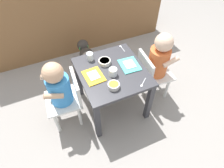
{
  "coord_description": "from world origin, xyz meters",
  "views": [
    {
      "loc": [
        -0.45,
        -1.02,
        1.58
      ],
      "look_at": [
        0.0,
        0.0,
        0.31
      ],
      "focal_mm": 30.8,
      "sensor_mm": 36.0,
      "label": 1
    }
  ],
  "objects_px": {
    "food_tray_right": "(129,65)",
    "water_cup_right": "(113,72)",
    "spoon_by_left_tray": "(143,83)",
    "cereal_bowl_left_side": "(114,85)",
    "veggie_bowl_far": "(105,62)",
    "spoon_by_right_tray": "(122,48)",
    "water_cup_left": "(90,57)",
    "seated_child_left": "(60,88)",
    "seated_child_right": "(158,60)",
    "dining_table": "(112,78)",
    "dog": "(87,56)",
    "food_tray_left": "(94,76)"
  },
  "relations": [
    {
      "from": "water_cup_left",
      "to": "water_cup_right",
      "type": "distance_m",
      "value": 0.27
    },
    {
      "from": "food_tray_right",
      "to": "spoon_by_left_tray",
      "type": "bearing_deg",
      "value": -89.6
    },
    {
      "from": "dog",
      "to": "spoon_by_left_tray",
      "type": "height_order",
      "value": "spoon_by_left_tray"
    },
    {
      "from": "dog",
      "to": "food_tray_left",
      "type": "bearing_deg",
      "value": -101.15
    },
    {
      "from": "seated_child_right",
      "to": "water_cup_left",
      "type": "distance_m",
      "value": 0.6
    },
    {
      "from": "dog",
      "to": "food_tray_left",
      "type": "distance_m",
      "value": 0.65
    },
    {
      "from": "water_cup_right",
      "to": "cereal_bowl_left_side",
      "type": "distance_m",
      "value": 0.13
    },
    {
      "from": "seated_child_left",
      "to": "seated_child_right",
      "type": "distance_m",
      "value": 0.87
    },
    {
      "from": "seated_child_left",
      "to": "food_tray_left",
      "type": "distance_m",
      "value": 0.28
    },
    {
      "from": "seated_child_right",
      "to": "food_tray_left",
      "type": "xyz_separation_m",
      "value": [
        -0.59,
        0.02,
        0.03
      ]
    },
    {
      "from": "water_cup_right",
      "to": "spoon_by_right_tray",
      "type": "xyz_separation_m",
      "value": [
        0.21,
        0.28,
        -0.02
      ]
    },
    {
      "from": "spoon_by_right_tray",
      "to": "water_cup_left",
      "type": "bearing_deg",
      "value": -174.13
    },
    {
      "from": "cereal_bowl_left_side",
      "to": "spoon_by_left_tray",
      "type": "relative_size",
      "value": 1.07
    },
    {
      "from": "dining_table",
      "to": "seated_child_left",
      "type": "xyz_separation_m",
      "value": [
        -0.43,
        0.02,
        0.05
      ]
    },
    {
      "from": "seated_child_right",
      "to": "seated_child_left",
      "type": "bearing_deg",
      "value": 177.2
    },
    {
      "from": "spoon_by_left_tray",
      "to": "cereal_bowl_left_side",
      "type": "bearing_deg",
      "value": 165.46
    },
    {
      "from": "spoon_by_left_tray",
      "to": "water_cup_right",
      "type": "bearing_deg",
      "value": 133.77
    },
    {
      "from": "spoon_by_left_tray",
      "to": "spoon_by_right_tray",
      "type": "distance_m",
      "value": 0.46
    },
    {
      "from": "food_tray_left",
      "to": "dog",
      "type": "bearing_deg",
      "value": 78.85
    },
    {
      "from": "dining_table",
      "to": "spoon_by_left_tray",
      "type": "xyz_separation_m",
      "value": [
        0.16,
        -0.22,
        0.09
      ]
    },
    {
      "from": "water_cup_left",
      "to": "cereal_bowl_left_side",
      "type": "xyz_separation_m",
      "value": [
        0.06,
        -0.37,
        -0.01
      ]
    },
    {
      "from": "spoon_by_left_tray",
      "to": "spoon_by_right_tray",
      "type": "xyz_separation_m",
      "value": [
        0.04,
        0.46,
        0.0
      ]
    },
    {
      "from": "dog",
      "to": "spoon_by_left_tray",
      "type": "bearing_deg",
      "value": -75.33
    },
    {
      "from": "water_cup_right",
      "to": "cereal_bowl_left_side",
      "type": "xyz_separation_m",
      "value": [
        -0.05,
        -0.12,
        -0.01
      ]
    },
    {
      "from": "dining_table",
      "to": "cereal_bowl_left_side",
      "type": "height_order",
      "value": "cereal_bowl_left_side"
    },
    {
      "from": "water_cup_right",
      "to": "cereal_bowl_left_side",
      "type": "relative_size",
      "value": 0.74
    },
    {
      "from": "food_tray_right",
      "to": "veggie_bowl_far",
      "type": "xyz_separation_m",
      "value": [
        -0.18,
        0.11,
        0.01
      ]
    },
    {
      "from": "food_tray_left",
      "to": "water_cup_left",
      "type": "relative_size",
      "value": 2.79
    },
    {
      "from": "dining_table",
      "to": "seated_child_left",
      "type": "relative_size",
      "value": 0.82
    },
    {
      "from": "dining_table",
      "to": "seated_child_left",
      "type": "bearing_deg",
      "value": 177.48
    },
    {
      "from": "food_tray_right",
      "to": "water_cup_right",
      "type": "xyz_separation_m",
      "value": [
        -0.17,
        -0.04,
        0.02
      ]
    },
    {
      "from": "seated_child_right",
      "to": "spoon_by_right_tray",
      "type": "relative_size",
      "value": 7.19
    },
    {
      "from": "water_cup_left",
      "to": "water_cup_right",
      "type": "relative_size",
      "value": 1.01
    },
    {
      "from": "food_tray_right",
      "to": "spoon_by_right_tray",
      "type": "bearing_deg",
      "value": 80.04
    },
    {
      "from": "seated_child_right",
      "to": "spoon_by_left_tray",
      "type": "distance_m",
      "value": 0.34
    },
    {
      "from": "veggie_bowl_far",
      "to": "spoon_by_right_tray",
      "type": "height_order",
      "value": "veggie_bowl_far"
    },
    {
      "from": "dog",
      "to": "water_cup_right",
      "type": "bearing_deg",
      "value": -86.63
    },
    {
      "from": "dining_table",
      "to": "water_cup_right",
      "type": "height_order",
      "value": "water_cup_right"
    },
    {
      "from": "water_cup_right",
      "to": "veggie_bowl_far",
      "type": "xyz_separation_m",
      "value": [
        -0.01,
        0.15,
        -0.01
      ]
    },
    {
      "from": "seated_child_left",
      "to": "food_tray_right",
      "type": "xyz_separation_m",
      "value": [
        0.59,
        -0.02,
        0.04
      ]
    },
    {
      "from": "dog",
      "to": "water_cup_right",
      "type": "distance_m",
      "value": 0.69
    },
    {
      "from": "dining_table",
      "to": "seated_child_left",
      "type": "height_order",
      "value": "seated_child_left"
    },
    {
      "from": "seated_child_left",
      "to": "cereal_bowl_left_side",
      "type": "relative_size",
      "value": 7.63
    },
    {
      "from": "water_cup_left",
      "to": "veggie_bowl_far",
      "type": "relative_size",
      "value": 0.65
    },
    {
      "from": "seated_child_right",
      "to": "veggie_bowl_far",
      "type": "distance_m",
      "value": 0.47
    },
    {
      "from": "cereal_bowl_left_side",
      "to": "seated_child_left",
      "type": "bearing_deg",
      "value": 153.47
    },
    {
      "from": "veggie_bowl_far",
      "to": "spoon_by_right_tray",
      "type": "relative_size",
      "value": 1.05
    },
    {
      "from": "water_cup_left",
      "to": "spoon_by_right_tray",
      "type": "relative_size",
      "value": 0.68
    },
    {
      "from": "dining_table",
      "to": "food_tray_right",
      "type": "xyz_separation_m",
      "value": [
        0.16,
        -0.0,
        0.09
      ]
    },
    {
      "from": "dining_table",
      "to": "spoon_by_right_tray",
      "type": "height_order",
      "value": "spoon_by_right_tray"
    }
  ]
}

